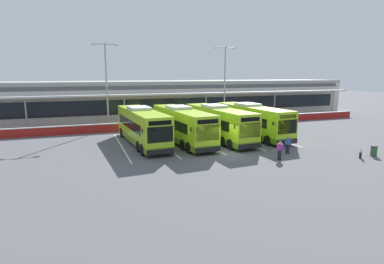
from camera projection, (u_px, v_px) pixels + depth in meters
ground_plane at (224, 154)px, 28.19m from camera, size 200.00×200.00×0.00m
terminal_building at (155, 99)px, 52.51m from camera, size 70.00×13.00×6.00m
red_barrier_wall at (177, 124)px, 41.49m from camera, size 60.00×0.40×1.10m
coach_bus_leftmost at (142, 127)px, 31.84m from camera, size 3.60×12.30×3.78m
coach_bus_left_centre at (182, 126)px, 32.59m from camera, size 3.60×12.30×3.78m
coach_bus_centre at (218, 124)px, 33.92m from camera, size 3.60×12.30×3.78m
coach_bus_right_centre at (252, 121)px, 35.73m from camera, size 3.60×12.30×3.78m
bay_stripe_far_west at (122, 146)px, 30.93m from camera, size 0.14×13.00×0.01m
bay_stripe_west at (162, 143)px, 32.33m from camera, size 0.14×13.00×0.01m
bay_stripe_mid_west at (200, 140)px, 33.73m from camera, size 0.14×13.00×0.01m
bay_stripe_centre at (234, 138)px, 35.14m from camera, size 0.14×13.00×0.01m
bay_stripe_mid_east at (266, 135)px, 36.54m from camera, size 0.14×13.00×0.01m
pedestrian_with_handbag at (288, 144)px, 28.04m from camera, size 0.61×0.54×1.62m
pedestrian_in_dark_coat at (280, 150)px, 25.94m from camera, size 0.42×0.47×1.62m
pedestrian_child at (361, 152)px, 26.60m from camera, size 0.30×0.25×1.00m
lamp_post_west at (107, 81)px, 39.82m from camera, size 3.24×0.28×11.00m
lamp_post_centre at (225, 80)px, 44.85m from camera, size 3.24×0.28×11.00m
litter_bin at (374, 151)px, 27.24m from camera, size 0.54×0.54×0.93m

